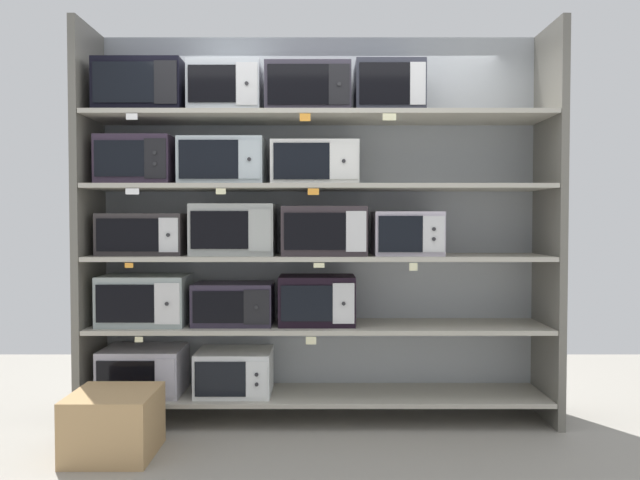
{
  "coord_description": "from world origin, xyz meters",
  "views": [
    {
      "loc": [
        0.01,
        -4.09,
        1.34
      ],
      "look_at": [
        0.0,
        0.0,
        1.21
      ],
      "focal_mm": 34.42,
      "sensor_mm": 36.0,
      "label": 1
    }
  ],
  "objects": [
    {
      "name": "microwave_6",
      "position": [
        -0.57,
        -0.0,
        1.28
      ],
      "size": [
        0.55,
        0.38,
        0.34
      ],
      "color": "#A2A6A1",
      "rests_on": "shelf_2"
    },
    {
      "name": "price_tag_3",
      "position": [
        -1.19,
        -0.26,
        1.06
      ],
      "size": [
        0.05,
        0.0,
        0.03
      ],
      "primitive_type": "cube",
      "color": "orange"
    },
    {
      "name": "price_tag_11",
      "position": [
        0.44,
        -0.26,
        1.99
      ],
      "size": [
        0.08,
        0.0,
        0.04
      ],
      "primitive_type": "cube",
      "color": "beige"
    },
    {
      "name": "microwave_1",
      "position": [
        -0.57,
        -0.0,
        0.32
      ],
      "size": [
        0.5,
        0.4,
        0.29
      ],
      "color": "silver",
      "rests_on": "shelf_0"
    },
    {
      "name": "microwave_7",
      "position": [
        0.03,
        -0.0,
        1.27
      ],
      "size": [
        0.55,
        0.43,
        0.32
      ],
      "color": "#332A2E",
      "rests_on": "shelf_2"
    },
    {
      "name": "upright_left",
      "position": [
        -1.54,
        0.0,
        1.31
      ],
      "size": [
        0.05,
        0.51,
        2.63
      ],
      "primitive_type": "cube",
      "color": "#68645B",
      "rests_on": "ground"
    },
    {
      "name": "price_tag_6",
      "position": [
        -1.17,
        -0.26,
        1.52
      ],
      "size": [
        0.08,
        0.0,
        0.04
      ],
      "primitive_type": "cube",
      "color": "white"
    },
    {
      "name": "microwave_5",
      "position": [
        -1.17,
        -0.0,
        1.25
      ],
      "size": [
        0.56,
        0.35,
        0.28
      ],
      "color": "#352F30",
      "rests_on": "shelf_2"
    },
    {
      "name": "price_tag_10",
      "position": [
        -0.09,
        -0.26,
        1.98
      ],
      "size": [
        0.07,
        0.0,
        0.05
      ],
      "primitive_type": "cube",
      "color": "orange"
    },
    {
      "name": "price_tag_2",
      "position": [
        -0.05,
        -0.26,
        0.59
      ],
      "size": [
        0.07,
        0.0,
        0.05
      ],
      "primitive_type": "cube",
      "color": "beige"
    },
    {
      "name": "price_tag_4",
      "position": [
        -0.0,
        -0.26,
        1.06
      ],
      "size": [
        0.07,
        0.0,
        0.03
      ],
      "primitive_type": "cube",
      "color": "beige"
    },
    {
      "name": "microwave_9",
      "position": [
        -1.21,
        -0.0,
        1.74
      ],
      "size": [
        0.48,
        0.38,
        0.32
      ],
      "color": "#322637",
      "rests_on": "shelf_3"
    },
    {
      "name": "microwave_8",
      "position": [
        0.58,
        -0.0,
        1.26
      ],
      "size": [
        0.45,
        0.39,
        0.29
      ],
      "color": "#BDB3C2",
      "rests_on": "shelf_2"
    },
    {
      "name": "price_tag_5",
      "position": [
        0.59,
        -0.26,
        1.05
      ],
      "size": [
        0.05,
        0.0,
        0.05
      ],
      "primitive_type": "cube",
      "color": "beige"
    },
    {
      "name": "microwave_13",
      "position": [
        -0.62,
        -0.0,
        2.21
      ],
      "size": [
        0.47,
        0.35,
        0.34
      ],
      "color": "#B5BDC3",
      "rests_on": "shelf_4"
    },
    {
      "name": "microwave_4",
      "position": [
        -0.01,
        -0.0,
        0.81
      ],
      "size": [
        0.5,
        0.35,
        0.33
      ],
      "color": "black",
      "rests_on": "shelf_1"
    },
    {
      "name": "microwave_12",
      "position": [
        -1.17,
        -0.0,
        2.21
      ],
      "size": [
        0.56,
        0.41,
        0.34
      ],
      "color": "black",
      "rests_on": "shelf_4"
    },
    {
      "name": "price_tag_0",
      "position": [
        -1.19,
        -0.26,
        0.12
      ],
      "size": [
        0.08,
        0.0,
        0.05
      ],
      "primitive_type": "cube",
      "color": "white"
    },
    {
      "name": "microwave_3",
      "position": [
        -0.57,
        -0.0,
        0.78
      ],
      "size": [
        0.52,
        0.35,
        0.28
      ],
      "color": "#2F2838",
      "rests_on": "shelf_1"
    },
    {
      "name": "shelf_2",
      "position": [
        0.0,
        0.0,
        1.1
      ],
      "size": [
        3.01,
        0.51,
        0.03
      ],
      "primitive_type": "cube",
      "color": "#ADA899"
    },
    {
      "name": "upright_right",
      "position": [
        1.54,
        0.0,
        1.31
      ],
      "size": [
        0.05,
        0.51,
        2.63
      ],
      "primitive_type": "cube",
      "color": "#68645B",
      "rests_on": "ground"
    },
    {
      "name": "microwave_10",
      "position": [
        -0.64,
        -0.0,
        1.73
      ],
      "size": [
        0.55,
        0.37,
        0.31
      ],
      "color": "#B0BDC3",
      "rests_on": "shelf_3"
    },
    {
      "name": "shelf_1",
      "position": [
        0.0,
        0.0,
        0.63
      ],
      "size": [
        3.01,
        0.51,
        0.03
      ],
      "primitive_type": "cube",
      "color": "#ADA899"
    },
    {
      "name": "shelf_3",
      "position": [
        0.0,
        0.0,
        1.56
      ],
      "size": [
        3.01,
        0.51,
        0.03
      ],
      "primitive_type": "cube",
      "color": "#ADA899"
    },
    {
      "name": "microwave_11",
      "position": [
        -0.03,
        -0.0,
        1.72
      ],
      "size": [
        0.57,
        0.35,
        0.29
      ],
      "color": "silver",
      "rests_on": "shelf_3"
    },
    {
      "name": "microwave_14",
      "position": [
        -0.07,
        -0.0,
        2.2
      ],
      "size": [
        0.55,
        0.39,
        0.32
      ],
      "color": "#312D39",
      "rests_on": "shelf_4"
    },
    {
      "name": "price_tag_9",
      "position": [
        -1.16,
        -0.26,
        1.99
      ],
      "size": [
        0.07,
        0.0,
        0.04
      ],
      "primitive_type": "cube",
      "color": "white"
    },
    {
      "name": "price_tag_7",
      "position": [
        -0.61,
        -0.26,
        1.52
      ],
      "size": [
        0.06,
        0.0,
        0.04
      ],
      "primitive_type": "cube",
      "color": "beige"
    },
    {
      "name": "price_tag_1",
      "position": [
        -1.13,
        -0.26,
        0.59
      ],
      "size": [
        0.05,
        0.0,
        0.03
      ],
      "primitive_type": "cube",
      "color": "beige"
    },
    {
      "name": "shelf_4",
      "position": [
        0.0,
        0.0,
        2.03
      ],
      "size": [
        3.01,
        0.51,
        0.03
      ],
      "primitive_type": "cube",
      "color": "#ADA899"
    },
    {
      "name": "microwave_15",
      "position": [
        0.46,
        -0.0,
        2.21
      ],
      "size": [
        0.45,
        0.36,
        0.34
      ],
      "color": "#2B2D38",
      "rests_on": "shelf_4"
    },
    {
      "name": "microwave_0",
      "position": [
        -1.18,
        -0.0,
        0.33
      ],
      "size": [
        0.53,
        0.4,
        0.31
      ],
      "color": "#B8B4C0",
      "rests_on": "shelf_0"
    },
    {
      "name": "microwave_2",
      "position": [
        -1.16,
        -0.0,
        0.81
      ],
      "size": [
        0.57,
        0.4,
        0.33
      ],
      "color": "#97A4A1",
      "rests_on": "shelf_1"
    },
    {
      "name": "shelf_0",
      "position": [
        0.0,
        0.0,
        0.16
      ],
      "size": [
        3.01,
        0.51,
        0.03
      ],
      "primitive_type": "cube",
      "color": "#ADA899",
      "rests_on": "ground"
    },
    {
      "name": "back_panel",
      "position": [
        0.0,
        0.28,
        1.31
      ],
      "size": [
        3.21,
        0.04,
        2.63
      ],
      "primitive_type": "cube",
      "color": "#9EA3A8",
      "rests_on": "ground"
    },
    {
      "name": "shipping_carton",
      "position": [
        -1.17,
        -0.63,
        0.18
      ],
      "size": [
        0.47,
        0.47,
        0.36
      ],
      "primitive_type": "cube",
      "color": "tan",
      "rests_on": "ground"
    },
    {
      "name": "price_tag_8",
      "position": [
        -0.04,
        -0.26,
        1.52
      ],
      "size": [
        0.07,
        0.0,
        0.04
      ],
      "primitive_type": "cube",
      "color": "orange"
    }
  ]
}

